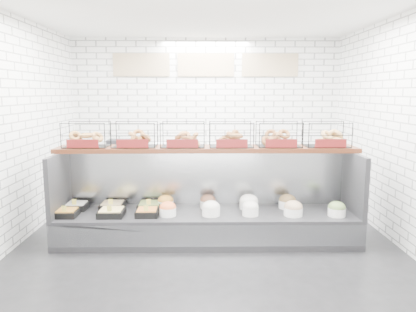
{
  "coord_description": "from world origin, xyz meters",
  "views": [
    {
      "loc": [
        -0.05,
        -5.0,
        2.0
      ],
      "look_at": [
        0.01,
        0.45,
        1.14
      ],
      "focal_mm": 35.0,
      "sensor_mm": 36.0,
      "label": 1
    }
  ],
  "objects": [
    {
      "name": "ground",
      "position": [
        0.0,
        0.0,
        0.0
      ],
      "size": [
        5.5,
        5.5,
        0.0
      ],
      "primitive_type": "plane",
      "color": "black",
      "rests_on": "ground"
    },
    {
      "name": "display_case",
      "position": [
        -0.01,
        0.34,
        0.33
      ],
      "size": [
        4.0,
        0.9,
        1.2
      ],
      "color": "black",
      "rests_on": "ground"
    },
    {
      "name": "prep_counter",
      "position": [
        -0.01,
        2.43,
        0.47
      ],
      "size": [
        4.0,
        0.6,
        1.2
      ],
      "color": "#93969B",
      "rests_on": "ground"
    },
    {
      "name": "bagel_shelf",
      "position": [
        0.0,
        0.52,
        1.38
      ],
      "size": [
        4.1,
        0.5,
        0.4
      ],
      "color": "#3C190C",
      "rests_on": "display_case"
    },
    {
      "name": "room_shell",
      "position": [
        0.0,
        0.6,
        2.06
      ],
      "size": [
        5.02,
        5.51,
        3.01
      ],
      "color": "white",
      "rests_on": "ground"
    }
  ]
}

